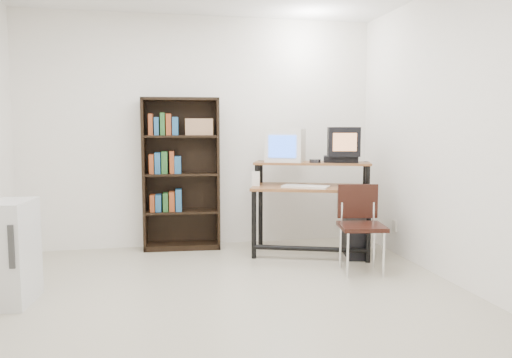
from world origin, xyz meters
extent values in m
cube|color=beige|center=(0.00, 0.00, -0.01)|extent=(4.00, 4.00, 0.01)
cube|color=white|center=(0.00, 2.00, 1.30)|extent=(4.00, 0.01, 2.60)
cube|color=white|center=(0.00, -2.00, 1.30)|extent=(4.00, 0.01, 2.60)
cube|color=white|center=(2.00, 0.00, 1.30)|extent=(0.01, 4.00, 2.60)
cube|color=brown|center=(1.10, 1.31, 0.72)|extent=(1.38, 1.00, 0.03)
cube|color=brown|center=(1.14, 1.43, 0.97)|extent=(1.30, 0.77, 0.02)
cylinder|color=black|center=(0.46, 1.25, 0.36)|extent=(0.05, 0.05, 0.72)
cylinder|color=black|center=(1.55, 0.86, 0.36)|extent=(0.05, 0.05, 0.72)
cylinder|color=black|center=(0.64, 1.76, 0.49)|extent=(0.05, 0.05, 0.98)
cylinder|color=black|center=(1.74, 1.37, 0.49)|extent=(0.05, 0.05, 0.98)
cylinder|color=black|center=(1.01, 1.06, 0.12)|extent=(1.11, 0.44, 0.05)
cube|color=white|center=(0.88, 1.56, 1.16)|extent=(0.52, 0.52, 0.37)
cube|color=#3065FE|center=(0.79, 1.38, 1.16)|extent=(0.27, 0.14, 0.23)
cube|color=black|center=(1.43, 1.34, 1.01)|extent=(0.42, 0.36, 0.08)
cube|color=black|center=(1.45, 1.31, 1.20)|extent=(0.41, 0.40, 0.31)
cube|color=tan|center=(1.40, 1.16, 1.20)|extent=(0.24, 0.08, 0.19)
cylinder|color=#26262B|center=(1.14, 1.33, 0.99)|extent=(0.14, 0.14, 0.05)
cube|color=white|center=(1.00, 1.20, 0.74)|extent=(0.51, 0.43, 0.03)
cube|color=black|center=(1.40, 1.12, 0.72)|extent=(0.28, 0.27, 0.01)
cube|color=white|center=(1.40, 1.12, 0.74)|extent=(0.11, 0.08, 0.03)
cube|color=white|center=(0.52, 1.46, 0.80)|extent=(0.10, 0.09, 0.17)
cube|color=black|center=(1.52, 1.13, 0.21)|extent=(0.29, 0.48, 0.42)
cube|color=black|center=(1.35, 0.56, 0.44)|extent=(0.47, 0.47, 0.04)
cube|color=black|center=(1.38, 0.74, 0.65)|extent=(0.39, 0.10, 0.33)
cylinder|color=silver|center=(1.16, 0.42, 0.21)|extent=(0.02, 0.02, 0.42)
cylinder|color=silver|center=(1.48, 0.37, 0.21)|extent=(0.02, 0.02, 0.42)
cylinder|color=silver|center=(1.21, 0.75, 0.21)|extent=(0.02, 0.02, 0.42)
cylinder|color=silver|center=(1.54, 0.69, 0.21)|extent=(0.02, 0.02, 0.42)
cube|color=black|center=(-0.65, 1.86, 0.84)|extent=(0.05, 0.28, 1.68)
cube|color=black|center=(0.16, 1.80, 0.84)|extent=(0.05, 0.28, 1.68)
cube|color=black|center=(-0.23, 1.96, 0.84)|extent=(0.84, 0.08, 1.68)
cube|color=black|center=(-0.24, 1.83, 1.66)|extent=(0.86, 0.34, 0.03)
cube|color=black|center=(-0.24, 1.83, 0.03)|extent=(0.86, 0.34, 0.06)
cube|color=black|center=(-0.24, 1.83, 0.42)|extent=(0.80, 0.32, 0.03)
cube|color=black|center=(-0.24, 1.83, 0.84)|extent=(0.80, 0.32, 0.02)
cube|color=black|center=(-0.24, 1.83, 1.26)|extent=(0.80, 0.32, 0.02)
cube|color=#9A714E|center=(-0.04, 1.81, 1.36)|extent=(0.31, 0.23, 0.18)
cube|color=silver|center=(-1.72, 0.35, 0.40)|extent=(0.53, 0.53, 0.80)
cube|color=#333333|center=(-1.57, 0.08, 0.50)|extent=(0.04, 0.02, 0.32)
cube|color=beige|center=(1.99, 1.15, 0.30)|extent=(0.02, 0.08, 0.12)
camera|label=1|loc=(-0.56, -3.72, 1.36)|focal=35.00mm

